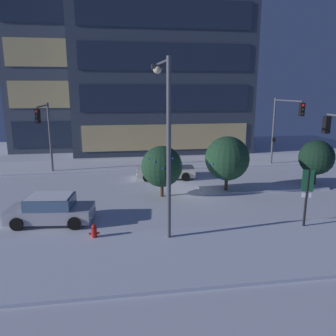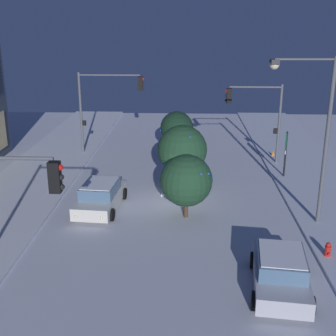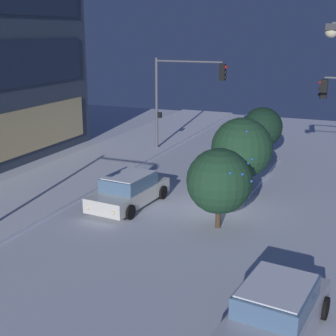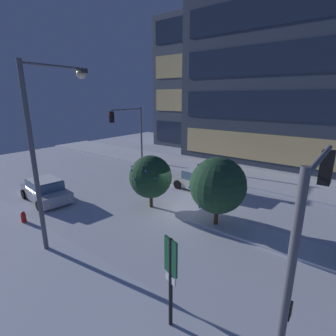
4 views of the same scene
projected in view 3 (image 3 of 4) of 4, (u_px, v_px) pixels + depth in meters
ground at (212, 212)px, 21.38m from camera, size 52.00×52.00×0.00m
curb_strip_far at (47, 186)px, 24.73m from camera, size 52.00×5.20×0.14m
median_strip at (248, 177)px, 26.38m from camera, size 9.00×1.80×0.14m
car_near at (276, 311)px, 12.58m from camera, size 4.55×2.53×1.49m
car_far at (129, 191)px, 22.09m from camera, size 4.68×2.42×1.49m
traffic_light_corner_far_right at (183, 88)px, 30.91m from camera, size 0.32×4.88×6.16m
decorated_tree_median at (262, 127)px, 29.40m from camera, size 2.47×2.49×3.35m
decorated_tree_left_of_median at (242, 148)px, 23.12m from camera, size 2.97×2.97×3.84m
decorated_tree_right_of_median at (219, 181)px, 19.18m from camera, size 2.66×2.71×3.35m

